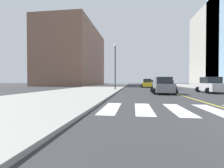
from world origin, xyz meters
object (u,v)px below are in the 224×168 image
object	(u,v)px
car_silver_sixth	(211,85)
car_red_fifth	(168,83)
car_yellow_nearest	(147,83)
car_white_third	(151,83)
car_gray_second	(163,86)
street_lamp	(115,63)
car_green_fourth	(169,85)

from	to	relation	value
car_silver_sixth	car_red_fifth	bearing A→B (deg)	-91.99
car_yellow_nearest	car_white_third	size ratio (longest dim) A/B	1.04
car_red_fifth	car_silver_sixth	bearing A→B (deg)	90.54
car_gray_second	car_white_third	world-z (taller)	car_gray_second
car_red_fifth	street_lamp	size ratio (longest dim) A/B	0.59
car_yellow_nearest	car_green_fourth	bearing A→B (deg)	-51.60
car_silver_sixth	car_gray_second	bearing A→B (deg)	19.40
car_red_fifth	street_lamp	xyz separation A→B (m)	(-13.03, -22.45, 3.64)
car_white_third	car_yellow_nearest	bearing A→B (deg)	82.36
street_lamp	car_red_fifth	bearing A→B (deg)	59.86
car_white_third	street_lamp	size ratio (longest dim) A/B	0.59
car_gray_second	car_red_fifth	xyz separation A→B (m)	(6.57, 29.06, -0.01)
car_gray_second	car_white_third	distance (m)	44.82
car_white_third	car_silver_sixth	size ratio (longest dim) A/B	0.96
car_silver_sixth	street_lamp	distance (m)	14.04
car_gray_second	street_lamp	bearing A→B (deg)	136.33
car_red_fifth	car_white_third	bearing A→B (deg)	-77.28
car_gray_second	car_green_fourth	distance (m)	14.15
car_green_fourth	car_red_fifth	size ratio (longest dim) A/B	0.85
car_gray_second	car_red_fifth	bearing A→B (deg)	79.23
car_yellow_nearest	street_lamp	xyz separation A→B (m)	(-6.14, -12.29, 3.61)
car_green_fourth	street_lamp	distance (m)	12.85
car_green_fourth	car_red_fifth	distance (m)	15.66
car_red_fifth	car_silver_sixth	size ratio (longest dim) A/B	0.96
street_lamp	car_gray_second	bearing A→B (deg)	-45.64
car_yellow_nearest	car_silver_sixth	bearing A→B (deg)	-65.80
car_yellow_nearest	car_white_third	xyz separation A→B (m)	(3.57, 25.81, -0.03)
car_gray_second	car_white_third	xyz separation A→B (m)	(3.25, 44.71, -0.00)
street_lamp	car_green_fourth	bearing A→B (deg)	35.22
car_green_fourth	car_red_fifth	xyz separation A→B (m)	(3.00, 15.37, 0.15)
car_yellow_nearest	car_silver_sixth	distance (m)	17.74
car_yellow_nearest	car_white_third	distance (m)	26.05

